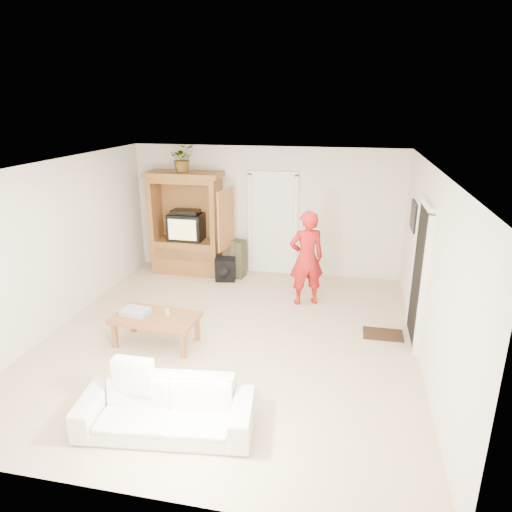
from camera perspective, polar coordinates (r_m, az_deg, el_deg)
The scene contains 19 objects.
floor at distance 7.06m, azimuth -3.39°, elevation -10.27°, with size 6.00×6.00×0.00m, color tan.
ceiling at distance 6.23m, azimuth -3.85°, elevation 11.15°, with size 6.00×6.00×0.00m, color white.
wall_back at distance 9.35m, azimuth 1.23°, elevation 5.62°, with size 5.50×5.50×0.00m, color silver.
wall_front at distance 3.99m, azimuth -15.30°, elevation -14.04°, with size 5.50×5.50×0.00m, color silver.
wall_left at distance 7.70m, azimuth -23.77°, elevation 1.13°, with size 6.00×6.00×0.00m, color silver.
wall_right at distance 6.41m, azimuth 20.86°, elevation -1.85°, with size 6.00×6.00×0.00m, color silver.
armoire at distance 9.53m, azimuth -8.53°, elevation 3.25°, with size 1.82×1.14×2.10m.
door_back at distance 9.36m, azimuth 2.09°, elevation 3.86°, with size 0.85×0.05×2.04m, color white.
doorway_right at distance 7.06m, azimuth 19.72°, elevation -2.29°, with size 0.05×0.90×2.04m, color black.
framed_picture at distance 8.13m, azimuth 19.08°, elevation 4.77°, with size 0.03×0.60×0.48m, color black.
doormat at distance 7.41m, azimuth 15.58°, elevation -9.40°, with size 0.60×0.40×0.02m, color #382316.
plant at distance 9.24m, azimuth -9.18°, elevation 11.95°, with size 0.48×0.42×0.53m, color #4C7238.
man at distance 7.95m, azimuth 6.33°, elevation -0.28°, with size 0.62×0.40×1.69m, color #A81616.
sofa at distance 5.29m, azimuth -11.20°, elevation -18.15°, with size 1.88×0.74×0.55m, color silver.
coffee_table at distance 6.88m, azimuth -12.45°, elevation -7.75°, with size 1.27×0.75×0.46m.
towel at distance 6.97m, azimuth -14.88°, elevation -6.71°, with size 0.38×0.28×0.08m, color #FF547A.
candle at distance 6.82m, azimuth -11.02°, elevation -6.89°, with size 0.08×0.08×0.10m, color tan.
backpack_black at distance 9.10m, azimuth -3.87°, elevation -1.75°, with size 0.39×0.23×0.48m, color black, non-canonical shape.
backpack_olive at distance 9.31m, azimuth -2.67°, elevation -0.32°, with size 0.41×0.30×0.77m, color #47442B, non-canonical shape.
Camera 1 is at (1.66, -5.95, 3.41)m, focal length 32.00 mm.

